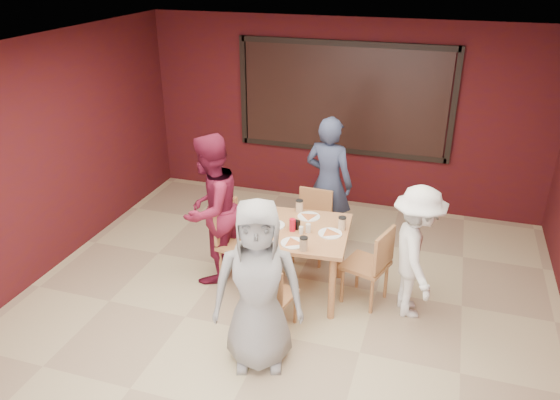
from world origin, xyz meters
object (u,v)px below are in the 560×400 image
(dining_table, at_px, (301,238))
(chair_right, at_px, (372,262))
(diner_left, at_px, (210,209))
(chair_left, at_px, (236,238))
(diner_front, at_px, (258,286))
(diner_right, at_px, (416,253))
(chair_front, at_px, (271,293))
(chair_back, at_px, (313,221))
(diner_back, at_px, (329,183))

(dining_table, bearing_deg, chair_right, 3.00)
(chair_right, height_order, diner_left, diner_left)
(diner_left, bearing_deg, chair_right, 100.73)
(chair_left, xyz_separation_m, diner_front, (0.74, -1.29, 0.31))
(chair_left, height_order, diner_right, diner_right)
(chair_left, distance_m, diner_front, 1.52)
(chair_front, bearing_deg, diner_front, -85.77)
(dining_table, distance_m, diner_front, 1.25)
(diner_front, height_order, diner_right, diner_front)
(chair_front, xyz_separation_m, chair_back, (0.02, 1.62, 0.05))
(chair_back, relative_size, diner_back, 0.51)
(chair_left, relative_size, diner_right, 0.65)
(diner_left, bearing_deg, dining_table, 98.97)
(diner_right, bearing_deg, chair_right, 68.67)
(dining_table, height_order, chair_right, dining_table)
(dining_table, xyz_separation_m, diner_back, (0.03, 1.22, 0.18))
(chair_left, bearing_deg, diner_left, -175.70)
(chair_back, distance_m, diner_front, 2.12)
(diner_front, bearing_deg, chair_front, 76.40)
(chair_left, bearing_deg, diner_front, -60.12)
(diner_back, bearing_deg, chair_right, 135.75)
(chair_front, distance_m, diner_back, 2.04)
(dining_table, relative_size, chair_left, 1.16)
(diner_right, bearing_deg, dining_table, 73.71)
(chair_left, bearing_deg, chair_right, -0.10)
(chair_back, xyz_separation_m, chair_left, (-0.73, -0.80, 0.04))
(diner_front, bearing_deg, diner_left, 111.58)
(diner_right, bearing_deg, chair_front, 103.35)
(chair_left, xyz_separation_m, diner_left, (-0.30, -0.02, 0.35))
(diner_front, xyz_separation_m, diner_right, (1.32, 1.25, -0.11))
(chair_front, height_order, diner_right, diner_right)
(diner_back, distance_m, diner_right, 1.73)
(chair_back, bearing_deg, diner_left, -141.34)
(chair_right, bearing_deg, diner_front, -124.11)
(diner_front, bearing_deg, chair_right, 38.05)
(diner_right, bearing_deg, diner_back, 28.76)
(chair_back, bearing_deg, diner_right, -32.17)
(chair_right, relative_size, diner_front, 0.54)
(diner_back, xyz_separation_m, diner_right, (1.23, -1.22, -0.14))
(chair_back, xyz_separation_m, chair_right, (0.89, -0.80, 0.02))
(dining_table, distance_m, chair_right, 0.83)
(chair_back, xyz_separation_m, diner_back, (0.11, 0.38, 0.38))
(dining_table, distance_m, diner_left, 1.12)
(chair_front, relative_size, diner_front, 0.48)
(chair_left, height_order, diner_back, diner_back)
(chair_front, height_order, diner_left, diner_left)
(chair_back, bearing_deg, dining_table, -84.72)
(dining_table, height_order, chair_back, dining_table)
(dining_table, xyz_separation_m, chair_right, (0.81, 0.04, -0.19))
(chair_right, height_order, diner_back, diner_back)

